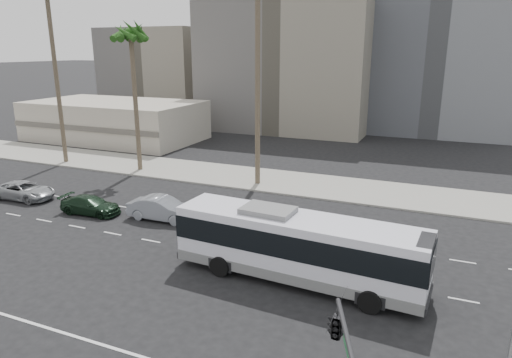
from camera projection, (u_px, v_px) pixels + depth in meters
The scene contains 12 objects.
ground at pixel (237, 257), 26.42m from camera, with size 700.00×700.00×0.00m, color black.
sidewalk_north at pixel (313, 185), 40.11m from camera, with size 120.00×7.00×0.15m, color gray.
commercial_low at pixel (115, 121), 60.00m from camera, with size 22.00×12.16×5.00m.
midrise_beige_west at pixel (293, 67), 68.27m from camera, with size 24.00×18.00×18.00m, color #66625D.
midrise_gray_center at pixel (440, 38), 65.84m from camera, with size 20.00×20.00×26.00m, color #53555B.
midrise_beige_far at pixel (165, 72), 82.88m from camera, with size 18.00×16.00×15.00m, color #66625D.
city_bus at pixel (297, 245), 23.33m from camera, with size 13.11×3.67×3.73m.
car_a at pixel (162, 209), 32.05m from camera, with size 4.95×1.73×1.63m, color gray.
car_b at pixel (90, 205), 33.24m from camera, with size 4.51×1.83×1.31m, color black.
car_c at pixel (24, 190), 36.51m from camera, with size 5.07×2.34×1.41m, color gray.
traffic_signal at pixel (338, 333), 11.90m from camera, with size 2.48×3.45×5.39m.
palm_mid at pixel (131, 37), 41.67m from camera, with size 4.55×4.55×14.07m.
Camera 1 is at (10.44, -21.80, 11.64)m, focal length 32.09 mm.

